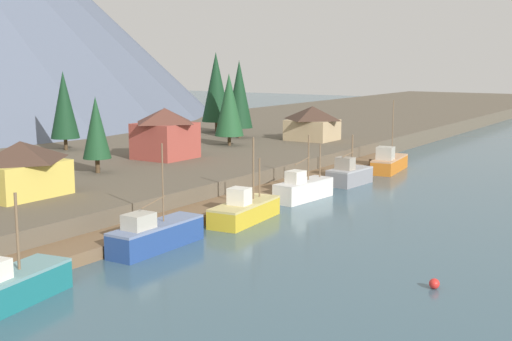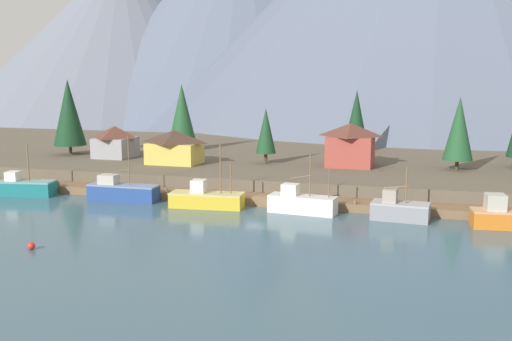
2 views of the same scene
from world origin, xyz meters
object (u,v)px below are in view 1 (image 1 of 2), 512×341
(house_red, at_px, (165,133))
(conifer_near_right, at_px, (239,94))
(fishing_boat_white, at_px, (303,189))
(fishing_boat_grey, at_px, (349,175))
(house_yellow, at_px, (21,168))
(conifer_centre, at_px, (216,87))
(conifer_mid_left, at_px, (229,105))
(fishing_boat_orange, at_px, (389,163))
(house_tan, at_px, (312,123))
(conifer_near_left, at_px, (96,128))
(fishing_boat_teal, at_px, (14,285))
(conifer_mid_right, at_px, (64,105))
(channel_buoy, at_px, (434,284))
(fishing_boat_blue, at_px, (155,235))
(fishing_boat_yellow, at_px, (244,210))

(house_red, relative_size, conifer_near_right, 0.56)
(fishing_boat_white, distance_m, fishing_boat_grey, 11.06)
(house_yellow, height_order, conifer_centre, conifer_centre)
(conifer_mid_left, bearing_deg, fishing_boat_orange, -77.41)
(house_tan, xyz_separation_m, conifer_near_right, (-3.59, 11.21, 4.24))
(house_yellow, distance_m, conifer_mid_left, 41.64)
(conifer_near_left, height_order, conifer_mid_left, conifer_mid_left)
(fishing_boat_teal, distance_m, conifer_mid_right, 55.31)
(fishing_boat_grey, bearing_deg, channel_buoy, -141.75)
(fishing_boat_orange, bearing_deg, conifer_near_right, 74.36)
(house_yellow, xyz_separation_m, channel_buoy, (2.74, -37.78, -4.77))
(house_tan, xyz_separation_m, conifer_near_left, (-40.30, 4.98, 2.31))
(house_tan, bearing_deg, conifer_near_right, 107.76)
(house_tan, distance_m, conifer_near_right, 12.51)
(fishing_boat_blue, relative_size, house_yellow, 1.14)
(conifer_near_right, bearing_deg, conifer_centre, 58.94)
(fishing_boat_white, relative_size, conifer_mid_right, 0.74)
(house_yellow, relative_size, house_tan, 1.10)
(fishing_boat_blue, xyz_separation_m, conifer_mid_right, (24.75, 38.04, 7.52))
(fishing_boat_white, bearing_deg, fishing_boat_grey, 4.84)
(fishing_boat_white, xyz_separation_m, house_yellow, (-23.35, 16.28, 3.93))
(conifer_mid_right, bearing_deg, house_tan, -38.36)
(fishing_boat_orange, relative_size, conifer_mid_left, 0.91)
(house_tan, xyz_separation_m, conifer_mid_right, (-28.93, 22.90, 3.53))
(house_yellow, relative_size, channel_buoy, 11.45)
(fishing_boat_blue, xyz_separation_m, conifer_centre, (55.01, 34.52, 9.02))
(fishing_boat_white, xyz_separation_m, conifer_centre, (31.57, 34.77, 9.02))
(fishing_boat_teal, xyz_separation_m, house_tan, (67.64, 15.88, 4.06))
(fishing_boat_grey, distance_m, house_yellow, 38.33)
(conifer_mid_left, xyz_separation_m, conifer_mid_right, (-16.42, 16.06, 0.31))
(conifer_mid_left, relative_size, conifer_centre, 0.76)
(fishing_boat_blue, height_order, fishing_boat_grey, fishing_boat_blue)
(fishing_boat_blue, relative_size, conifer_mid_right, 0.84)
(fishing_boat_blue, bearing_deg, house_yellow, 88.67)
(fishing_boat_teal, bearing_deg, fishing_boat_white, -8.99)
(fishing_boat_white, distance_m, house_red, 22.06)
(fishing_boat_blue, bearing_deg, conifer_near_left, 55.35)
(fishing_boat_teal, relative_size, conifer_near_left, 0.92)
(fishing_boat_white, relative_size, fishing_boat_orange, 0.85)
(house_red, xyz_separation_m, conifer_near_right, (24.01, 5.17, 3.67))
(house_yellow, xyz_separation_m, conifer_near_left, (13.29, 4.09, 2.38))
(fishing_boat_grey, bearing_deg, conifer_mid_left, 77.65)
(fishing_boat_blue, xyz_separation_m, house_tan, (53.68, 15.14, 3.99))
(fishing_boat_blue, xyz_separation_m, fishing_boat_orange, (46.22, -0.66, -0.01))
(fishing_boat_teal, xyz_separation_m, conifer_near_right, (64.04, 27.09, 8.30))
(fishing_boat_yellow, xyz_separation_m, house_red, (14.35, 21.77, 4.68))
(house_tan, bearing_deg, fishing_boat_grey, -141.02)
(fishing_boat_blue, height_order, conifer_mid_left, conifer_mid_left)
(house_yellow, height_order, conifer_mid_right, conifer_mid_right)
(fishing_boat_teal, distance_m, house_red, 45.88)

